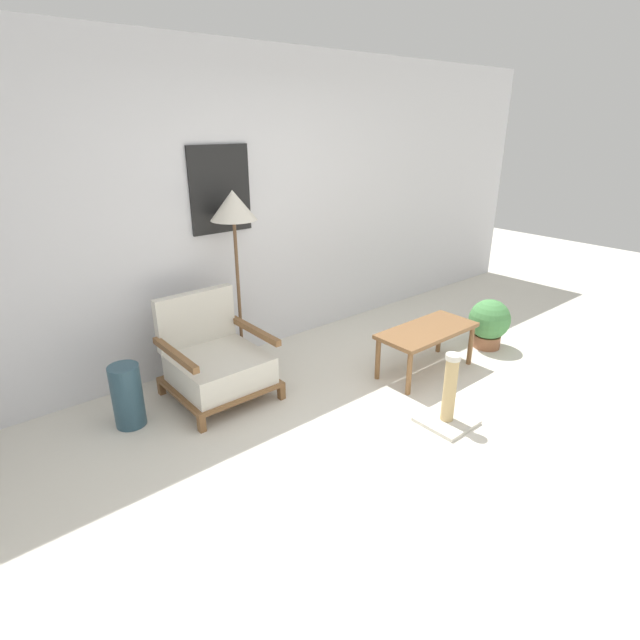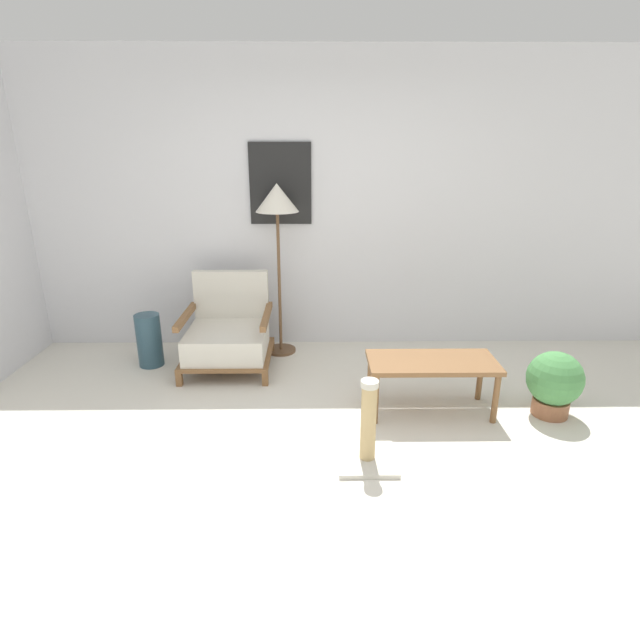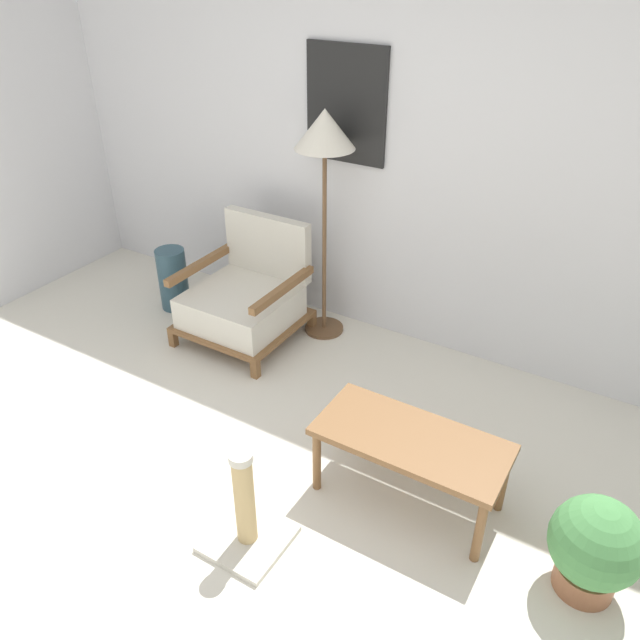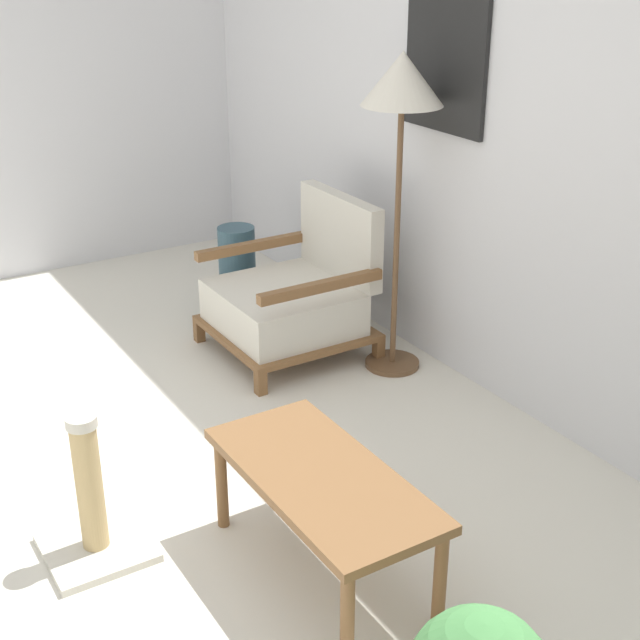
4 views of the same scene
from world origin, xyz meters
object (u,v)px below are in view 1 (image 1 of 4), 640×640
object	(u,v)px
coffee_table	(427,334)
vase	(127,396)
floor_lamp	(234,217)
potted_plant	(489,322)
scratching_post	(448,402)
armchair	(216,361)

from	to	relation	value
coffee_table	vase	size ratio (longest dim) A/B	1.94
floor_lamp	potted_plant	bearing A→B (deg)	-30.75
coffee_table	vase	xyz separation A→B (m)	(-2.33, 0.85, -0.12)
potted_plant	scratching_post	bearing A→B (deg)	-158.01
armchair	potted_plant	bearing A→B (deg)	-19.66
floor_lamp	scratching_post	world-z (taller)	floor_lamp
armchair	vase	xyz separation A→B (m)	(-0.71, 0.03, -0.06)
vase	scratching_post	world-z (taller)	scratching_post
armchair	potted_plant	size ratio (longest dim) A/B	1.65
scratching_post	potted_plant	bearing A→B (deg)	21.99
vase	armchair	bearing A→B (deg)	-2.33
potted_plant	floor_lamp	bearing A→B (deg)	149.25
armchair	vase	bearing A→B (deg)	177.67
scratching_post	floor_lamp	bearing A→B (deg)	109.93
armchair	coffee_table	distance (m)	1.82
vase	scratching_post	size ratio (longest dim) A/B	0.85
vase	floor_lamp	bearing A→B (deg)	14.70
vase	potted_plant	world-z (taller)	potted_plant
armchair	scratching_post	world-z (taller)	armchair
coffee_table	potted_plant	world-z (taller)	potted_plant
floor_lamp	armchair	bearing A→B (deg)	-143.11
potted_plant	coffee_table	bearing A→B (deg)	175.64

